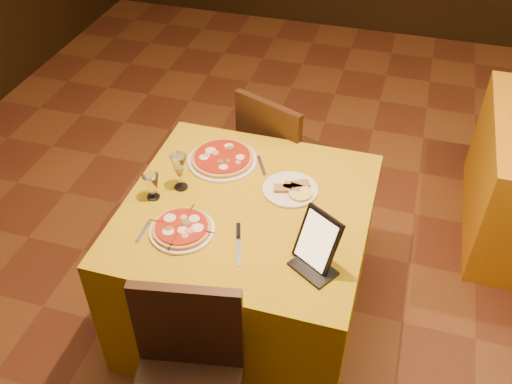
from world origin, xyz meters
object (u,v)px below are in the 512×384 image
(chair_main_far, at_px, (287,155))
(water_glass, at_px, (152,187))
(main_table, at_px, (247,262))
(wine_glass, at_px, (180,172))
(pizza_far, at_px, (222,159))
(pizza_near, at_px, (182,229))
(tablet, at_px, (317,240))

(chair_main_far, xyz_separation_m, water_glass, (-0.43, -0.87, 0.36))
(main_table, xyz_separation_m, wine_glass, (-0.33, 0.04, 0.47))
(pizza_far, bearing_deg, pizza_near, -90.75)
(main_table, xyz_separation_m, chair_main_far, (0.00, 0.80, 0.08))
(pizza_far, bearing_deg, water_glass, -122.34)
(pizza_far, xyz_separation_m, water_glass, (-0.22, -0.35, 0.05))
(pizza_near, xyz_separation_m, wine_glass, (-0.12, 0.28, 0.08))
(chair_main_far, bearing_deg, pizza_far, 90.35)
(chair_main_far, height_order, wine_glass, wine_glass)
(water_glass, bearing_deg, pizza_near, -39.32)
(main_table, relative_size, tablet, 4.51)
(water_glass, bearing_deg, wine_glass, 46.41)
(wine_glass, bearing_deg, tablet, -21.70)
(main_table, xyz_separation_m, pizza_near, (-0.22, -0.24, 0.39))
(chair_main_far, distance_m, water_glass, 1.03)
(pizza_near, distance_m, wine_glass, 0.31)
(main_table, bearing_deg, wine_glass, 173.84)
(tablet, bearing_deg, pizza_far, 169.91)
(pizza_near, distance_m, pizza_far, 0.52)
(main_table, distance_m, wine_glass, 0.58)
(chair_main_far, distance_m, pizza_far, 0.64)
(pizza_near, bearing_deg, main_table, 47.67)
(pizza_far, height_order, water_glass, water_glass)
(tablet, bearing_deg, chair_main_far, 141.39)
(pizza_far, relative_size, water_glass, 2.65)
(chair_main_far, relative_size, pizza_near, 3.23)
(main_table, xyz_separation_m, tablet, (0.37, -0.24, 0.49))
(tablet, bearing_deg, wine_glass, -169.73)
(chair_main_far, relative_size, wine_glass, 4.79)
(wine_glass, relative_size, water_glass, 1.46)
(chair_main_far, relative_size, tablet, 3.73)
(main_table, distance_m, tablet, 0.66)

